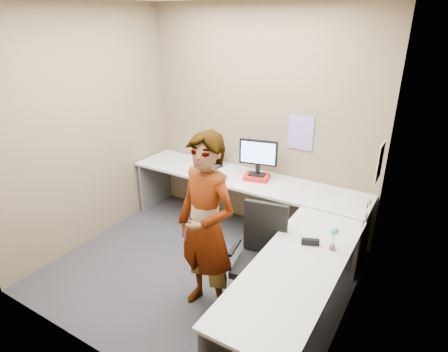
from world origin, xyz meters
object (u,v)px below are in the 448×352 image
Objects in this scene: monitor at (258,155)px; office_chair at (260,267)px; person at (206,228)px; desk at (254,218)px.

monitor reaches higher than office_chair.
person is at bearing -93.79° from monitor.
monitor is at bearing 110.10° from person.
monitor reaches higher than desk.
monitor is 1.42m from office_chair.
office_chair is at bearing -56.77° from desk.
person is (-0.38, -0.31, 0.45)m from office_chair.
monitor is 1.45m from person.
monitor is (-0.29, 0.64, 0.45)m from desk.
office_chair reaches higher than desk.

